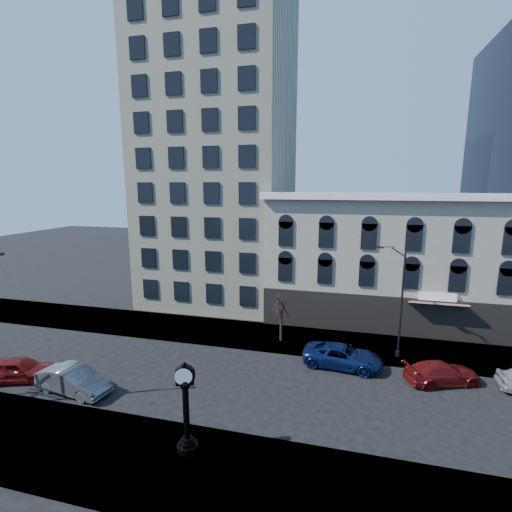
# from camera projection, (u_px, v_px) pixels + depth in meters

# --- Properties ---
(ground) EXTENTS (160.00, 160.00, 0.00)m
(ground) POSITION_uv_depth(u_px,v_px,m) (213.00, 380.00, 25.42)
(ground) COLOR black
(ground) RESTS_ON ground
(sidewalk_far) EXTENTS (160.00, 6.00, 0.12)m
(sidewalk_far) POSITION_uv_depth(u_px,v_px,m) (245.00, 334.00, 33.02)
(sidewalk_far) COLOR gray
(sidewalk_far) RESTS_ON ground
(sidewalk_near) EXTENTS (160.00, 6.00, 0.12)m
(sidewalk_near) POSITION_uv_depth(u_px,v_px,m) (154.00, 462.00, 17.80)
(sidewalk_near) COLOR gray
(sidewalk_near) RESTS_ON ground
(cream_tower) EXTENTS (15.90, 15.40, 42.50)m
(cream_tower) POSITION_uv_depth(u_px,v_px,m) (219.00, 128.00, 41.22)
(cream_tower) COLOR beige
(cream_tower) RESTS_ON ground
(victorian_row) EXTENTS (22.60, 11.19, 12.50)m
(victorian_row) POSITION_uv_depth(u_px,v_px,m) (384.00, 259.00, 36.49)
(victorian_row) COLOR gray
(victorian_row) RESTS_ON ground
(street_clock) EXTENTS (1.07, 1.07, 4.71)m
(street_clock) POSITION_uv_depth(u_px,v_px,m) (186.00, 411.00, 18.16)
(street_clock) COLOR black
(street_clock) RESTS_ON sidewalk_near
(street_lamp_far) EXTENTS (2.13, 1.06, 8.69)m
(street_lamp_far) POSITION_uv_depth(u_px,v_px,m) (395.00, 272.00, 27.82)
(street_lamp_far) COLOR black
(street_lamp_far) RESTS_ON sidewalk_far
(bare_tree_far) EXTENTS (2.64, 2.64, 4.53)m
(bare_tree_far) POSITION_uv_depth(u_px,v_px,m) (281.00, 302.00, 30.92)
(bare_tree_far) COLOR black
(bare_tree_far) RESTS_ON sidewalk_far
(car_near_a) EXTENTS (5.20, 3.38, 1.65)m
(car_near_a) POSITION_uv_depth(u_px,v_px,m) (18.00, 369.00, 25.17)
(car_near_a) COLOR maroon
(car_near_a) RESTS_ON ground
(car_near_b) EXTENTS (5.23, 2.42, 1.66)m
(car_near_b) POSITION_uv_depth(u_px,v_px,m) (74.00, 380.00, 23.75)
(car_near_b) COLOR #595B60
(car_near_b) RESTS_ON ground
(car_far_a) EXTENTS (5.94, 3.20, 1.58)m
(car_far_a) POSITION_uv_depth(u_px,v_px,m) (343.00, 356.00, 27.15)
(car_far_a) COLOR #0C194C
(car_far_a) RESTS_ON ground
(car_far_b) EXTENTS (5.39, 3.71, 1.45)m
(car_far_b) POSITION_uv_depth(u_px,v_px,m) (442.00, 373.00, 24.88)
(car_far_b) COLOR maroon
(car_far_b) RESTS_ON ground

